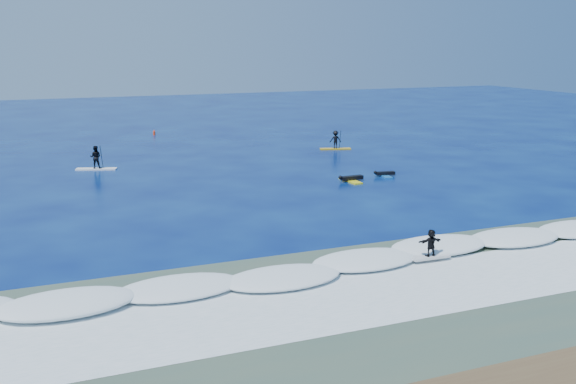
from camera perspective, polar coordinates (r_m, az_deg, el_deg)
name	(u,v)px	position (r m, az deg, el deg)	size (l,w,h in m)	color
ground	(264,210)	(35.67, -2.12, -1.64)	(160.00, 160.00, 0.00)	#040F4E
shallow_water	(396,303)	(23.64, 9.57, -9.72)	(90.00, 13.00, 0.01)	#3E5546
breaking_wave	(346,268)	(26.88, 5.14, -6.72)	(40.00, 6.00, 0.30)	white
whitewater	(382,293)	(24.43, 8.35, -8.91)	(34.00, 5.00, 0.02)	silver
sup_paddler_center	(96,159)	(48.89, -16.72, 2.79)	(2.98, 1.59, 2.03)	white
sup_paddler_right	(335,141)	(55.91, 4.24, 4.54)	(2.76, 1.41, 1.88)	gold
prone_paddler_near	(351,179)	(43.20, 5.59, 1.17)	(1.81, 2.30, 0.48)	yellow
prone_paddler_far	(384,174)	(45.13, 8.55, 1.57)	(1.55, 2.00, 0.41)	blue
wave_surfer	(431,245)	(27.94, 12.59, -4.62)	(1.76, 0.52, 1.27)	silver
marker_buoy	(154,133)	(65.81, -11.81, 5.19)	(0.24, 0.24, 0.57)	#FB3D16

